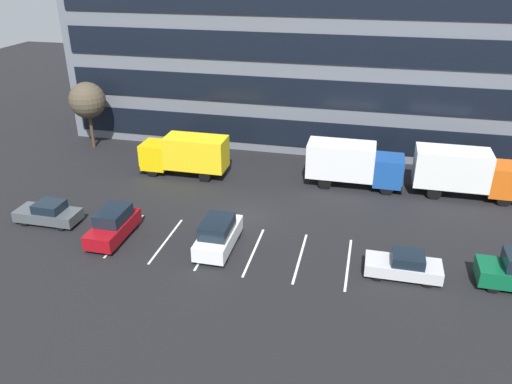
{
  "coord_description": "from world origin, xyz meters",
  "views": [
    {
      "loc": [
        7.36,
        -29.08,
        16.27
      ],
      "look_at": [
        0.32,
        0.84,
        1.4
      ],
      "focal_mm": 35.16,
      "sensor_mm": 36.0,
      "label": 1
    }
  ],
  "objects": [
    {
      "name": "suv_maroon",
      "position": [
        -7.46,
        -4.79,
        0.93
      ],
      "size": [
        1.8,
        4.25,
        1.92
      ],
      "color": "maroon",
      "rests_on": "ground_plane"
    },
    {
      "name": "bare_tree",
      "position": [
        -17.0,
        9.55,
        4.34
      ],
      "size": [
        3.17,
        3.17,
        5.95
      ],
      "color": "#473323",
      "rests_on": "ground_plane"
    },
    {
      "name": "box_truck_orange",
      "position": [
        14.42,
        6.53,
        1.96
      ],
      "size": [
        7.49,
        2.48,
        3.47
      ],
      "color": "#D85914",
      "rests_on": "ground_plane"
    },
    {
      "name": "box_truck_yellow_all",
      "position": [
        -6.49,
        5.52,
        1.82
      ],
      "size": [
        6.97,
        2.31,
        3.23
      ],
      "color": "yellow",
      "rests_on": "ground_plane"
    },
    {
      "name": "sedan_charcoal",
      "position": [
        -12.55,
        -4.0,
        0.71
      ],
      "size": [
        4.19,
        1.76,
        1.5
      ],
      "color": "#474C51",
      "rests_on": "ground_plane"
    },
    {
      "name": "lot_markings",
      "position": [
        -0.0,
        -4.36,
        0.0
      ],
      "size": [
        14.14,
        5.4,
        0.01
      ],
      "color": "silver",
      "rests_on": "ground_plane"
    },
    {
      "name": "office_building",
      "position": [
        0.0,
        17.95,
        9.0
      ],
      "size": [
        40.07,
        12.37,
        18.0
      ],
      "color": "slate",
      "rests_on": "ground_plane"
    },
    {
      "name": "box_truck_blue",
      "position": [
        6.48,
        6.42,
        1.89
      ],
      "size": [
        7.24,
        2.4,
        3.36
      ],
      "color": "#194799",
      "rests_on": "ground_plane"
    },
    {
      "name": "sedan_silver",
      "position": [
        10.02,
        -4.89,
        0.7
      ],
      "size": [
        4.11,
        1.72,
        1.47
      ],
      "color": "silver",
      "rests_on": "ground_plane"
    },
    {
      "name": "suv_white",
      "position": [
        -0.75,
        -4.49,
        0.97
      ],
      "size": [
        1.89,
        4.45,
        2.01
      ],
      "color": "white",
      "rests_on": "ground_plane"
    },
    {
      "name": "ground_plane",
      "position": [
        0.0,
        0.0,
        0.0
      ],
      "size": [
        120.0,
        120.0,
        0.0
      ],
      "primitive_type": "plane",
      "color": "black"
    }
  ]
}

